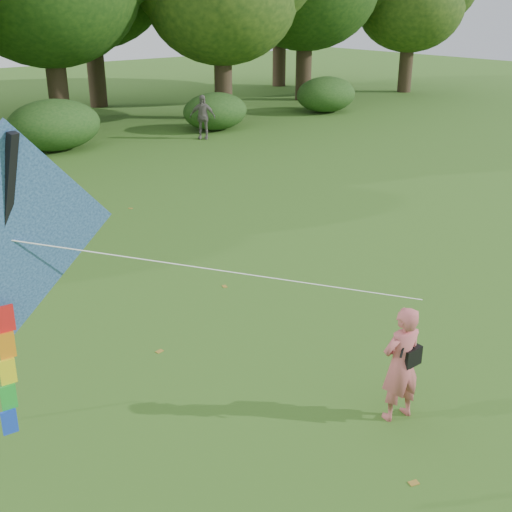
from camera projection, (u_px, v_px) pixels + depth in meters
ground at (356, 385)px, 9.47m from camera, size 100.00×100.00×0.00m
man_kite_flyer at (401, 364)px, 8.45m from camera, size 0.67×0.51×1.65m
bystander_right at (202, 117)px, 25.72m from camera, size 1.04×1.02×1.75m
crossbody_bag at (409, 355)px, 8.46m from camera, size 0.43×0.20×0.68m
flying_kite at (9, 246)px, 5.44m from camera, size 5.84×1.21×2.94m
fallen_leaves at (85, 299)px, 12.16m from camera, size 9.24×14.58×0.01m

